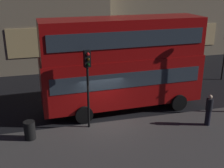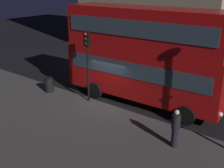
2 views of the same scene
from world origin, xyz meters
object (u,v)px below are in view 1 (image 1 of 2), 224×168
Objects in this scene: pedestrian at (209,110)px; litter_bin at (30,130)px; double_decker_bus at (123,60)px; traffic_light_near_kerb at (88,74)px.

pedestrian is 1.88× the size of litter_bin.
pedestrian is at bearing -44.19° from double_decker_bus.
double_decker_bus is 6.64m from litter_bin.
pedestrian is (3.87, -3.50, -2.11)m from double_decker_bus.
double_decker_bus is 10.49× the size of litter_bin.
pedestrian is (6.35, -1.40, -2.13)m from traffic_light_near_kerb.
pedestrian is 9.49m from litter_bin.
pedestrian is at bearing -23.39° from traffic_light_near_kerb.
litter_bin is (-5.57, -2.56, -2.55)m from double_decker_bus.
double_decker_bus is 3.25m from traffic_light_near_kerb.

